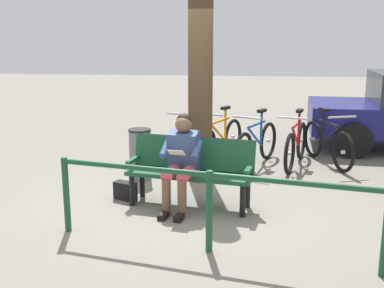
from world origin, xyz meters
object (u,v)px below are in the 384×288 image
at_px(bicycle_green, 327,143).
at_px(bicycle_orange, 256,145).
at_px(tree_trunk, 200,74).
at_px(handbag, 125,191).
at_px(bicycle_blue, 220,141).
at_px(bicycle_red, 189,140).
at_px(litter_bin, 140,154).
at_px(person_reading, 182,157).
at_px(bicycle_purple, 296,145).
at_px(bench, 191,166).

xyz_separation_m(bicycle_green, bicycle_orange, (1.19, 0.24, 0.00)).
distance_m(tree_trunk, bicycle_green, 2.64).
relative_size(handbag, bicycle_blue, 0.19).
bearing_deg(bicycle_red, bicycle_blue, 105.48).
xyz_separation_m(tree_trunk, litter_bin, (0.90, 0.09, -1.20)).
xyz_separation_m(handbag, bicycle_green, (-2.96, -2.12, 0.24)).
bearing_deg(handbag, litter_bin, -90.59).
height_order(person_reading, litter_bin, person_reading).
height_order(litter_bin, bicycle_red, bicycle_red).
height_order(litter_bin, bicycle_blue, bicycle_blue).
bearing_deg(bicycle_green, person_reading, -61.98).
bearing_deg(bicycle_red, handbag, -0.51).
distance_m(bicycle_green, bicycle_orange, 1.22).
bearing_deg(bicycle_blue, bicycle_orange, 91.27).
distance_m(bicycle_purple, bicycle_orange, 0.66).
xyz_separation_m(tree_trunk, bicycle_green, (-2.06, -1.12, -1.23)).
xyz_separation_m(bench, handbag, (0.90, -0.08, -0.39)).
bearing_deg(bicycle_orange, tree_trunk, -19.45).
bearing_deg(bicycle_red, bicycle_purple, 99.20).
height_order(bench, bicycle_purple, bicycle_purple).
bearing_deg(litter_bin, tree_trunk, -173.99).
xyz_separation_m(handbag, litter_bin, (-0.01, -0.91, 0.27)).
relative_size(bicycle_purple, bicycle_blue, 1.04).
distance_m(handbag, bicycle_red, 2.23).
relative_size(litter_bin, bicycle_blue, 0.50).
height_order(bicycle_purple, bicycle_red, same).
height_order(person_reading, bicycle_blue, person_reading).
height_order(tree_trunk, bicycle_orange, tree_trunk).
bearing_deg(bicycle_purple, tree_trunk, -41.61).
bearing_deg(handbag, bicycle_green, -144.43).
bearing_deg(litter_bin, bicycle_green, -157.66).
xyz_separation_m(bench, bicycle_blue, (-0.26, -2.22, -0.15)).
bearing_deg(person_reading, handbag, -5.82).
bearing_deg(bicycle_green, tree_trunk, -80.64).
distance_m(tree_trunk, litter_bin, 1.50).
relative_size(bicycle_blue, bicycle_red, 0.95).
xyz_separation_m(person_reading, bicycle_orange, (-0.98, -2.11, -0.31)).
height_order(person_reading, handbag, person_reading).
distance_m(litter_bin, bicycle_red, 1.37).
bearing_deg(handbag, bench, 174.83).
xyz_separation_m(bench, bicycle_green, (-2.07, -2.20, -0.15)).
relative_size(handbag, bicycle_purple, 0.18).
xyz_separation_m(bicycle_blue, bicycle_red, (0.55, 0.00, 0.00)).
bearing_deg(handbag, tree_trunk, -132.24).
bearing_deg(litter_bin, bicycle_orange, -151.03).
distance_m(person_reading, bicycle_orange, 2.35).
xyz_separation_m(person_reading, bicycle_blue, (-0.37, -2.37, -0.31)).
xyz_separation_m(bicycle_purple, bicycle_blue, (1.27, -0.20, 0.00)).
height_order(bicycle_purple, bicycle_orange, same).
bearing_deg(handbag, bicycle_blue, -118.44).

